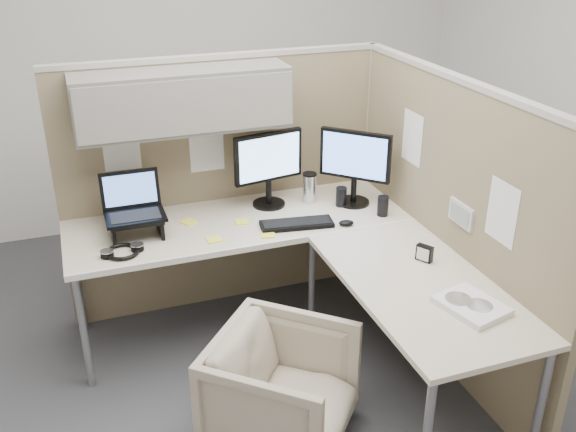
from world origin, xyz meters
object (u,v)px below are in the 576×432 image
object	(u,v)px
desk	(300,251)
monitor_left	(268,163)
office_chair	(282,385)
keyboard	(297,224)

from	to	relation	value
desk	monitor_left	bearing A→B (deg)	89.55
desk	office_chair	size ratio (longest dim) A/B	3.14
desk	monitor_left	size ratio (longest dim) A/B	4.29
monitor_left	office_chair	bearing A→B (deg)	-115.59
office_chair	monitor_left	xyz separation A→B (m)	(0.32, 1.15, 0.69)
desk	monitor_left	distance (m)	0.64
desk	keyboard	world-z (taller)	keyboard
desk	keyboard	xyz separation A→B (m)	(0.06, 0.22, 0.05)
office_chair	keyboard	xyz separation A→B (m)	(0.37, 0.82, 0.42)
office_chair	keyboard	world-z (taller)	keyboard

